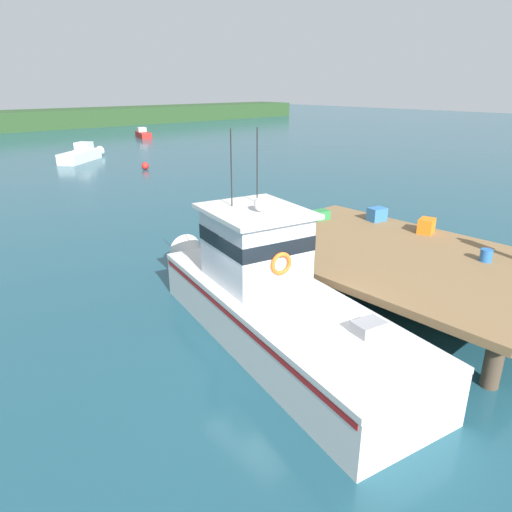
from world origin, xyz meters
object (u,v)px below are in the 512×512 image
(crate_single_by_cleat, at_px, (320,215))
(mooring_buoy_spare_mooring, at_px, (145,166))
(main_fishing_boat, at_px, (269,296))
(moored_boat_mid_harbor, at_px, (143,134))
(crate_stack_near_edge, at_px, (377,214))
(bait_bucket, at_px, (486,255))
(moored_boat_outer_mooring, at_px, (82,155))
(crate_stack_mid_dock, at_px, (426,226))

(crate_single_by_cleat, relative_size, mooring_buoy_spare_mooring, 1.16)
(main_fishing_boat, height_order, moored_boat_mid_harbor, main_fishing_boat)
(crate_stack_near_edge, relative_size, moored_boat_mid_harbor, 0.14)
(bait_bucket, xyz_separation_m, moored_boat_mid_harbor, (13.98, 44.43, -0.99))
(bait_bucket, distance_m, mooring_buoy_spare_mooring, 25.66)
(bait_bucket, bearing_deg, crate_stack_near_edge, 74.80)
(bait_bucket, height_order, moored_boat_mid_harbor, bait_bucket)
(bait_bucket, xyz_separation_m, moored_boat_outer_mooring, (1.99, 32.33, -0.89))
(mooring_buoy_spare_mooring, bearing_deg, bait_bucket, -98.23)
(main_fishing_boat, xyz_separation_m, crate_single_by_cleat, (5.48, 3.13, 0.35))
(main_fishing_boat, relative_size, moored_boat_mid_harbor, 2.26)
(main_fishing_boat, bearing_deg, mooring_buoy_spare_mooring, 67.72)
(crate_single_by_cleat, height_order, mooring_buoy_spare_mooring, crate_single_by_cleat)
(main_fishing_boat, distance_m, mooring_buoy_spare_mooring, 24.59)
(crate_single_by_cleat, xyz_separation_m, bait_bucket, (0.17, -5.77, 0.01))
(crate_stack_near_edge, relative_size, mooring_buoy_spare_mooring, 1.16)
(crate_stack_near_edge, height_order, moored_boat_outer_mooring, crate_stack_near_edge)
(main_fishing_boat, height_order, crate_stack_mid_dock, main_fishing_boat)
(main_fishing_boat, xyz_separation_m, bait_bucket, (5.65, -2.63, 0.36))
(mooring_buoy_spare_mooring, bearing_deg, crate_single_by_cleat, -101.09)
(moored_boat_outer_mooring, bearing_deg, main_fishing_boat, -104.42)
(moored_boat_mid_harbor, bearing_deg, crate_stack_near_edge, -107.71)
(crate_stack_mid_dock, bearing_deg, moored_boat_outer_mooring, 88.40)
(crate_single_by_cleat, bearing_deg, crate_stack_near_edge, -47.41)
(main_fishing_boat, distance_m, moored_boat_mid_harbor, 46.19)
(main_fishing_boat, relative_size, crate_stack_mid_dock, 16.61)
(moored_boat_outer_mooring, bearing_deg, mooring_buoy_spare_mooring, -76.41)
(moored_boat_mid_harbor, bearing_deg, moored_boat_outer_mooring, -134.73)
(crate_stack_near_edge, height_order, mooring_buoy_spare_mooring, crate_stack_near_edge)
(main_fishing_boat, bearing_deg, moored_boat_outer_mooring, 75.58)
(crate_stack_mid_dock, distance_m, moored_boat_outer_mooring, 29.94)
(moored_boat_mid_harbor, distance_m, moored_boat_outer_mooring, 17.04)
(crate_stack_mid_dock, xyz_separation_m, mooring_buoy_spare_mooring, (2.52, 22.96, -1.18))
(crate_single_by_cleat, bearing_deg, main_fishing_boat, -150.22)
(moored_boat_mid_harbor, relative_size, mooring_buoy_spare_mooring, 8.49)
(mooring_buoy_spare_mooring, bearing_deg, crate_stack_mid_dock, -96.26)
(crate_stack_near_edge, xyz_separation_m, moored_boat_outer_mooring, (0.82, 28.02, -0.95))
(main_fishing_boat, bearing_deg, crate_single_by_cleat, 29.78)
(bait_bucket, bearing_deg, mooring_buoy_spare_mooring, 81.77)
(moored_boat_mid_harbor, bearing_deg, main_fishing_boat, -115.15)
(crate_stack_near_edge, bearing_deg, crate_single_by_cleat, 132.59)
(main_fishing_boat, bearing_deg, moored_boat_mid_harbor, 64.85)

